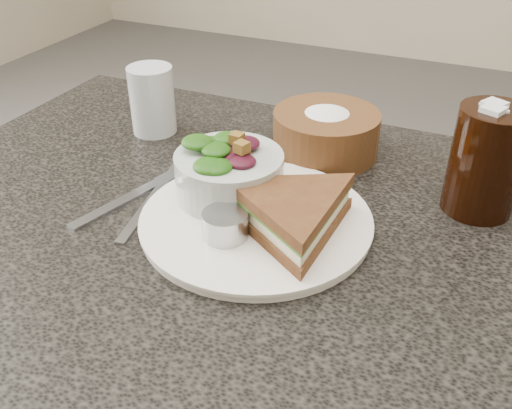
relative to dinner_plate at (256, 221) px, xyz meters
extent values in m
cylinder|color=silver|center=(0.00, 0.00, 0.00)|extent=(0.28, 0.28, 0.01)
cylinder|color=#A9ABB0|center=(-0.02, -0.05, 0.02)|extent=(0.07, 0.07, 0.03)
cone|color=#E7540F|center=(0.04, 0.06, 0.02)|extent=(0.08, 0.08, 0.03)
cube|color=#989CA6|center=(-0.18, -0.02, 0.00)|extent=(0.06, 0.16, 0.00)
cube|color=#979A9E|center=(-0.15, -0.01, 0.00)|extent=(0.05, 0.20, 0.00)
cylinder|color=silver|center=(-0.26, 0.18, 0.05)|extent=(0.08, 0.08, 0.11)
camera|label=1|loc=(0.23, -0.52, 0.39)|focal=40.00mm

